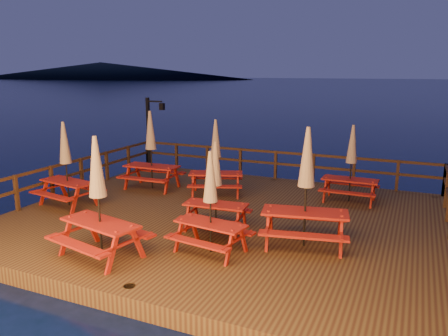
# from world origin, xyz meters

# --- Properties ---
(ground) EXTENTS (500.00, 500.00, 0.00)m
(ground) POSITION_xyz_m (0.00, 0.00, 0.00)
(ground) COLOR black
(ground) RESTS_ON ground
(deck) EXTENTS (12.00, 10.00, 0.40)m
(deck) POSITION_xyz_m (0.00, 0.00, 0.20)
(deck) COLOR #402514
(deck) RESTS_ON ground
(deck_piles) EXTENTS (11.44, 9.44, 1.40)m
(deck_piles) POSITION_xyz_m (0.00, 0.00, -0.30)
(deck_piles) COLOR #3D2713
(deck_piles) RESTS_ON ground
(railing) EXTENTS (11.80, 9.75, 1.10)m
(railing) POSITION_xyz_m (0.00, 1.78, 1.16)
(railing) COLOR #3D2713
(railing) RESTS_ON deck
(lamp_post) EXTENTS (0.85, 0.18, 3.00)m
(lamp_post) POSITION_xyz_m (-5.39, 4.55, 2.20)
(lamp_post) COLOR black
(lamp_post) RESTS_ON deck
(headland_left) EXTENTS (180.00, 84.00, 9.00)m
(headland_left) POSITION_xyz_m (-160.00, 190.00, 4.50)
(headland_left) COLOR black
(headland_left) RESTS_ON ground
(picnic_table_0) EXTENTS (2.21, 1.95, 2.75)m
(picnic_table_0) POSITION_xyz_m (-1.40, -3.70, 1.83)
(picnic_table_0) COLOR #9C120E
(picnic_table_0) RESTS_ON deck
(picnic_table_1) EXTENTS (1.83, 1.59, 2.37)m
(picnic_table_1) POSITION_xyz_m (0.74, -2.47, 1.63)
(picnic_table_1) COLOR #9C120E
(picnic_table_1) RESTS_ON deck
(picnic_table_2) EXTENTS (2.19, 2.01, 2.54)m
(picnic_table_2) POSITION_xyz_m (-1.17, 1.90, 1.72)
(picnic_table_2) COLOR #9C120E
(picnic_table_2) RESTS_ON deck
(picnic_table_3) EXTENTS (2.05, 1.79, 2.60)m
(picnic_table_3) POSITION_xyz_m (-4.85, -1.03, 1.75)
(picnic_table_3) COLOR #9C120E
(picnic_table_3) RESTS_ON deck
(picnic_table_4) EXTENTS (2.29, 2.01, 2.86)m
(picnic_table_4) POSITION_xyz_m (2.61, -1.23, 1.89)
(picnic_table_4) COLOR #9C120E
(picnic_table_4) RESTS_ON deck
(picnic_table_5) EXTENTS (1.76, 1.50, 2.36)m
(picnic_table_5) POSITION_xyz_m (0.23, -1.09, 1.62)
(picnic_table_5) COLOR #9C120E
(picnic_table_5) RESTS_ON deck
(picnic_table_6) EXTENTS (1.74, 1.43, 2.46)m
(picnic_table_6) POSITION_xyz_m (3.06, 2.94, 1.68)
(picnic_table_6) COLOR #9C120E
(picnic_table_6) RESTS_ON deck
(picnic_table_7) EXTENTS (1.98, 1.65, 2.75)m
(picnic_table_7) POSITION_xyz_m (-3.59, 1.73, 1.83)
(picnic_table_7) COLOR #9C120E
(picnic_table_7) RESTS_ON deck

